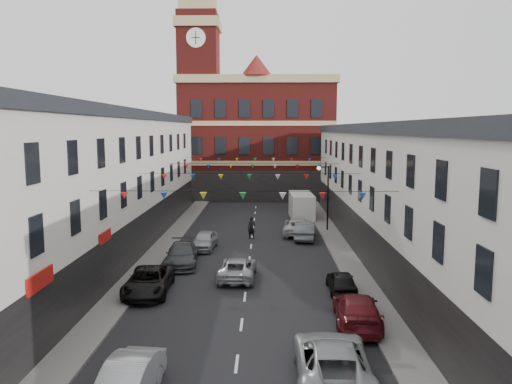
# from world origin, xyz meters

# --- Properties ---
(ground) EXTENTS (160.00, 160.00, 0.00)m
(ground) POSITION_xyz_m (0.00, 0.00, 0.00)
(ground) COLOR black
(ground) RESTS_ON ground
(pavement_left) EXTENTS (1.80, 64.00, 0.15)m
(pavement_left) POSITION_xyz_m (-6.90, 2.00, 0.07)
(pavement_left) COLOR #605E5B
(pavement_left) RESTS_ON ground
(pavement_right) EXTENTS (1.80, 64.00, 0.15)m
(pavement_right) POSITION_xyz_m (6.90, 2.00, 0.07)
(pavement_right) COLOR #605E5B
(pavement_right) RESTS_ON ground
(terrace_left) EXTENTS (8.40, 56.00, 10.70)m
(terrace_left) POSITION_xyz_m (-11.78, 1.00, 5.35)
(terrace_left) COLOR silver
(terrace_left) RESTS_ON ground
(terrace_right) EXTENTS (8.40, 56.00, 9.70)m
(terrace_right) POSITION_xyz_m (11.78, 1.00, 4.85)
(terrace_right) COLOR beige
(terrace_right) RESTS_ON ground
(civic_building) EXTENTS (20.60, 13.30, 18.50)m
(civic_building) POSITION_xyz_m (0.00, 37.95, 8.14)
(civic_building) COLOR maroon
(civic_building) RESTS_ON ground
(clock_tower) EXTENTS (5.60, 5.60, 30.00)m
(clock_tower) POSITION_xyz_m (-7.50, 35.00, 14.93)
(clock_tower) COLOR maroon
(clock_tower) RESTS_ON ground
(distant_hill) EXTENTS (40.00, 14.00, 10.00)m
(distant_hill) POSITION_xyz_m (-4.00, 62.00, 5.00)
(distant_hill) COLOR #2C4B23
(distant_hill) RESTS_ON ground
(street_lamp) EXTENTS (1.10, 0.36, 6.00)m
(street_lamp) POSITION_xyz_m (6.55, 14.00, 3.90)
(street_lamp) COLOR black
(street_lamp) RESTS_ON ground
(car_left_b) EXTENTS (1.96, 4.51, 1.44)m
(car_left_b) POSITION_xyz_m (-3.60, -14.87, 0.72)
(car_left_b) COLOR #A9ABB1
(car_left_b) RESTS_ON ground
(car_left_c) EXTENTS (2.59, 5.26, 1.44)m
(car_left_c) POSITION_xyz_m (-5.50, -3.53, 0.72)
(car_left_c) COLOR black
(car_left_c) RESTS_ON ground
(car_left_d) EXTENTS (2.53, 5.26, 1.48)m
(car_left_d) POSITION_xyz_m (-4.60, 2.43, 0.74)
(car_left_d) COLOR #373A3D
(car_left_d) RESTS_ON ground
(car_left_e) EXTENTS (2.01, 4.25, 1.40)m
(car_left_e) POSITION_xyz_m (-3.60, 7.04, 0.70)
(car_left_e) COLOR #9CA0A5
(car_left_e) RESTS_ON ground
(car_right_b) EXTENTS (2.90, 6.02, 1.65)m
(car_right_b) POSITION_xyz_m (3.60, -13.44, 0.83)
(car_right_b) COLOR gray
(car_right_b) RESTS_ON ground
(car_right_c) EXTENTS (2.48, 5.28, 1.49)m
(car_right_c) POSITION_xyz_m (5.50, -7.92, 0.74)
(car_right_c) COLOR #5C1217
(car_right_c) RESTS_ON ground
(car_right_d) EXTENTS (1.51, 3.73, 1.27)m
(car_right_d) POSITION_xyz_m (5.50, -3.14, 0.63)
(car_right_d) COLOR black
(car_right_d) RESTS_ON ground
(car_right_e) EXTENTS (2.15, 4.73, 1.50)m
(car_right_e) POSITION_xyz_m (4.51, 10.63, 0.75)
(car_right_e) COLOR #55595D
(car_right_e) RESTS_ON ground
(car_right_f) EXTENTS (2.88, 5.50, 1.48)m
(car_right_f) POSITION_xyz_m (4.00, 12.63, 0.74)
(car_right_f) COLOR silver
(car_right_f) RESTS_ON ground
(moving_car) EXTENTS (2.38, 4.86, 1.33)m
(moving_car) POSITION_xyz_m (-0.59, -0.56, 0.66)
(moving_car) COLOR #9C9EA3
(moving_car) RESTS_ON ground
(white_van) EXTENTS (2.42, 5.93, 2.59)m
(white_van) POSITION_xyz_m (4.92, 20.87, 1.30)
(white_van) COLOR silver
(white_van) RESTS_ON ground
(pedestrian) EXTENTS (0.81, 0.68, 1.89)m
(pedestrian) POSITION_xyz_m (-0.04, 10.80, 0.95)
(pedestrian) COLOR black
(pedestrian) RESTS_ON ground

